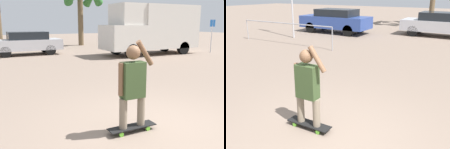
% 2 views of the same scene
% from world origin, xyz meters
% --- Properties ---
extents(ground_plane, '(80.00, 80.00, 0.00)m').
position_xyz_m(ground_plane, '(0.00, 0.00, 0.00)').
color(ground_plane, gray).
extents(skateboard, '(0.92, 0.24, 0.10)m').
position_xyz_m(skateboard, '(-0.51, 0.09, 0.08)').
color(skateboard, black).
rests_on(skateboard, ground_plane).
extents(person_skateboarder, '(0.70, 0.25, 1.55)m').
position_xyz_m(person_skateboarder, '(-0.51, 0.09, 0.92)').
color(person_skateboarder, gray).
rests_on(person_skateboarder, skateboard).
extents(parked_car_silver, '(4.11, 1.75, 1.40)m').
position_xyz_m(parked_car_silver, '(-0.34, 12.41, 0.74)').
color(parked_car_silver, black).
rests_on(parked_car_silver, ground_plane).
extents(parked_car_blue, '(4.44, 1.80, 1.49)m').
position_xyz_m(parked_car_blue, '(-6.25, 10.46, 0.80)').
color(parked_car_blue, black).
rests_on(parked_car_blue, ground_plane).
extents(plaza_railing_segment, '(5.57, 0.05, 1.08)m').
position_xyz_m(plaza_railing_segment, '(-6.46, 6.00, 0.93)').
color(plaza_railing_segment, '#99999E').
rests_on(plaza_railing_segment, ground_plane).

